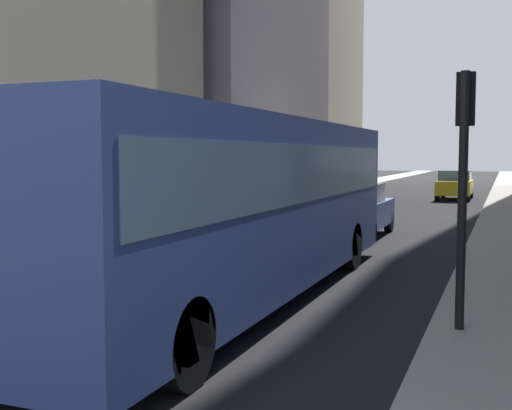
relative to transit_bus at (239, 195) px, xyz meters
name	(u,v)px	position (x,y,z in m)	size (l,w,h in m)	color
ground_plane	(415,193)	(-1.20, 31.82, -1.78)	(120.00, 120.00, 0.00)	black
sidewalk_left	(329,190)	(-6.90, 31.82, -1.70)	(2.40, 110.00, 0.15)	#ADA89E
sidewalk_right	(511,194)	(4.50, 31.82, -1.70)	(2.40, 110.00, 0.15)	#9E9991
transit_bus	(239,195)	(0.00, 0.00, 0.00)	(2.78, 11.53, 3.05)	#33478C
car_silver_sedan	(304,202)	(-2.40, 11.54, -0.95)	(1.74, 4.59, 1.62)	#B7BABF
car_blue_hatchback	(353,210)	(0.00, 8.71, -0.96)	(1.75, 4.34, 1.62)	#4C6BB7
car_yellow_taxi	(455,185)	(1.60, 26.76, -0.96)	(1.76, 4.22, 1.62)	yellow
box_truck	(329,171)	(-4.00, 20.89, -0.11)	(2.30, 7.50, 3.05)	silver
pedestrian_with_handbag	(64,207)	(-7.24, 4.61, -0.76)	(0.45, 0.34, 1.69)	#1E1E2D
traffic_light_near	(464,157)	(3.70, -1.12, 0.66)	(0.24, 0.41, 3.40)	black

